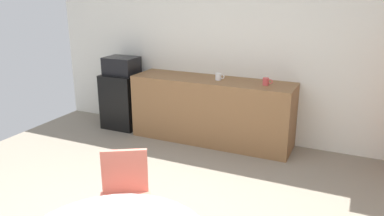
{
  "coord_description": "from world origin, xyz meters",
  "views": [
    {
      "loc": [
        1.59,
        -2.06,
        2.08
      ],
      "look_at": [
        0.09,
        1.2,
        0.95
      ],
      "focal_mm": 35.42,
      "sensor_mm": 36.0,
      "label": 1
    }
  ],
  "objects": [
    {
      "name": "mug_white",
      "position": [
        -0.18,
        2.64,
        0.95
      ],
      "size": [
        0.13,
        0.08,
        0.09
      ],
      "color": "white",
      "rests_on": "counter_block"
    },
    {
      "name": "counter_block",
      "position": [
        -0.27,
        2.65,
        0.45
      ],
      "size": [
        2.26,
        0.6,
        0.9
      ],
      "primitive_type": "cube",
      "color": "brown",
      "rests_on": "ground_plane"
    },
    {
      "name": "mini_fridge",
      "position": [
        -1.75,
        2.65,
        0.42
      ],
      "size": [
        0.54,
        0.54,
        0.84
      ],
      "primitive_type": "cube",
      "color": "black",
      "rests_on": "ground_plane"
    },
    {
      "name": "microwave",
      "position": [
        -1.75,
        2.65,
        0.97
      ],
      "size": [
        0.48,
        0.38,
        0.26
      ],
      "primitive_type": "cube",
      "color": "black",
      "rests_on": "mini_fridge"
    },
    {
      "name": "wall_back",
      "position": [
        0.0,
        3.0,
        1.3
      ],
      "size": [
        6.0,
        0.1,
        2.6
      ],
      "primitive_type": "cube",
      "color": "white",
      "rests_on": "ground_plane"
    },
    {
      "name": "mug_green",
      "position": [
        0.48,
        2.63,
        0.95
      ],
      "size": [
        0.13,
        0.08,
        0.09
      ],
      "color": "#D84C4C",
      "rests_on": "counter_block"
    },
    {
      "name": "chair_coral",
      "position": [
        -0.05,
        0.2,
        0.52
      ],
      "size": [
        0.58,
        0.58,
        0.83
      ],
      "color": "silver",
      "rests_on": "ground_plane"
    }
  ]
}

